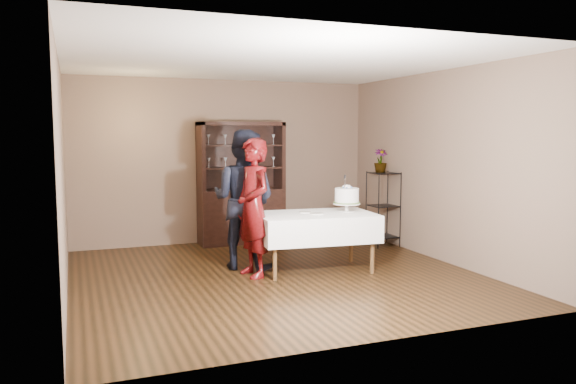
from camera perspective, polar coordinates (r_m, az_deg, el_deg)
name	(u,v)px	position (r m, az deg, el deg)	size (l,w,h in m)	color
floor	(276,275)	(7.29, -1.25, -8.45)	(5.00, 5.00, 0.00)	black
ceiling	(275,62)	(7.12, -1.30, 13.11)	(5.00, 5.00, 0.00)	white
back_wall	(225,161)	(9.46, -6.41, 3.12)	(5.00, 0.02, 2.70)	brown
wall_left	(62,176)	(6.66, -21.96, 1.52)	(0.02, 5.00, 2.70)	brown
wall_right	(441,166)	(8.26, 15.29, 2.53)	(0.02, 5.00, 2.70)	brown
china_hutch	(241,203)	(9.34, -4.78, -1.13)	(1.40, 0.48, 2.00)	black
plant_etagere	(383,206)	(9.20, 9.64, -1.38)	(0.42, 0.42, 1.20)	black
cake_table	(316,227)	(7.44, 2.83, -3.57)	(1.61, 1.08, 0.76)	silver
woman	(253,208)	(7.11, -3.55, -1.60)	(0.64, 0.42, 1.76)	#390705
man	(244,199)	(7.55, -4.53, -0.76)	(0.91, 0.71, 1.87)	black
cake	(347,197)	(7.59, 6.00, -0.50)	(0.38, 0.38, 0.50)	white
plate_near	(317,214)	(7.34, 2.95, -2.21)	(0.19, 0.19, 0.01)	white
plate_far	(305,212)	(7.47, 1.74, -2.07)	(0.16, 0.16, 0.01)	white
potted_plant	(380,161)	(9.14, 9.38, 3.15)	(0.21, 0.21, 0.38)	#527035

